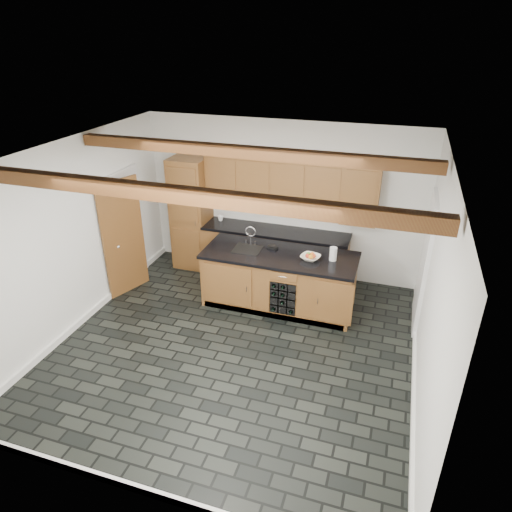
{
  "coord_description": "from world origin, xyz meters",
  "views": [
    {
      "loc": [
        1.93,
        -4.98,
        4.15
      ],
      "look_at": [
        0.06,
        0.8,
        1.1
      ],
      "focal_mm": 32.0,
      "sensor_mm": 36.0,
      "label": 1
    }
  ],
  "objects_px": {
    "island": "(279,280)",
    "paper_towel": "(333,254)",
    "fruit_bowl": "(310,258)",
    "kitchen_scale": "(272,247)"
  },
  "relations": [
    {
      "from": "kitchen_scale",
      "to": "fruit_bowl",
      "type": "xyz_separation_m",
      "value": [
        0.67,
        -0.21,
        0.01
      ]
    },
    {
      "from": "kitchen_scale",
      "to": "paper_towel",
      "type": "distance_m",
      "value": 1.01
    },
    {
      "from": "island",
      "to": "paper_towel",
      "type": "height_order",
      "value": "paper_towel"
    },
    {
      "from": "fruit_bowl",
      "to": "paper_towel",
      "type": "bearing_deg",
      "value": 15.2
    },
    {
      "from": "kitchen_scale",
      "to": "fruit_bowl",
      "type": "height_order",
      "value": "fruit_bowl"
    },
    {
      "from": "kitchen_scale",
      "to": "paper_towel",
      "type": "xyz_separation_m",
      "value": [
        1.0,
        -0.12,
        0.08
      ]
    },
    {
      "from": "paper_towel",
      "to": "island",
      "type": "bearing_deg",
      "value": -175.56
    },
    {
      "from": "island",
      "to": "fruit_bowl",
      "type": "bearing_deg",
      "value": -3.06
    },
    {
      "from": "paper_towel",
      "to": "fruit_bowl",
      "type": "bearing_deg",
      "value": -164.8
    },
    {
      "from": "island",
      "to": "paper_towel",
      "type": "bearing_deg",
      "value": 4.44
    }
  ]
}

